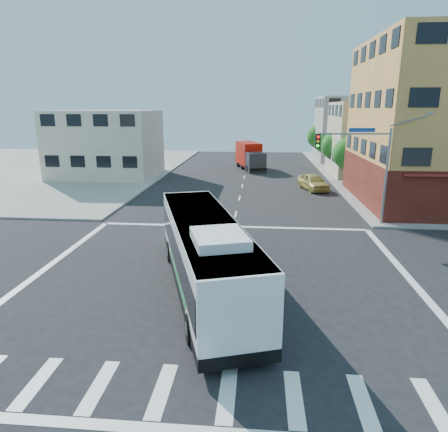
{
  "coord_description": "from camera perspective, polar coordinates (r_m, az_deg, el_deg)",
  "views": [
    {
      "loc": [
        1.8,
        -18.15,
        8.35
      ],
      "look_at": [
        -0.22,
        4.73,
        2.09
      ],
      "focal_mm": 32.0,
      "sensor_mm": 36.0,
      "label": 1
    }
  ],
  "objects": [
    {
      "name": "building_east_near",
      "position": [
        54.43,
        21.59,
        10.15
      ],
      "size": [
        12.06,
        10.06,
        9.0
      ],
      "color": "tan",
      "rests_on": "ground"
    },
    {
      "name": "ground",
      "position": [
        20.06,
        -0.56,
        -9.36
      ],
      "size": [
        120.0,
        120.0,
        0.0
      ],
      "primitive_type": "plane",
      "color": "black",
      "rests_on": "ground"
    },
    {
      "name": "building_east_far",
      "position": [
        67.93,
        18.35,
        11.68
      ],
      "size": [
        12.06,
        10.06,
        10.0
      ],
      "color": "#989793",
      "rests_on": "ground"
    },
    {
      "name": "box_truck",
      "position": [
        56.06,
        3.75,
        8.47
      ],
      "size": [
        4.52,
        8.41,
        3.64
      ],
      "rotation": [
        0.0,
        0.0,
        0.29
      ],
      "color": "#28282D",
      "rests_on": "ground"
    },
    {
      "name": "street_tree_d",
      "position": [
        70.94,
        13.49,
        11.23
      ],
      "size": [
        4.0,
        4.0,
        6.03
      ],
      "color": "#3A2915",
      "rests_on": "ground"
    },
    {
      "name": "street_tree_c",
      "position": [
        63.08,
        14.49,
        10.33
      ],
      "size": [
        3.4,
        3.4,
        5.29
      ],
      "color": "#3A2915",
      "rests_on": "ground"
    },
    {
      "name": "signal_mast_ne",
      "position": [
        29.86,
        19.32,
        7.92
      ],
      "size": [
        7.91,
        1.13,
        8.07
      ],
      "color": "gray",
      "rests_on": "ground"
    },
    {
      "name": "transit_bus",
      "position": [
        18.45,
        -2.7,
        -5.34
      ],
      "size": [
        6.53,
        13.15,
        3.82
      ],
      "rotation": [
        0.0,
        0.0,
        0.31
      ],
      "color": "black",
      "rests_on": "ground"
    },
    {
      "name": "street_tree_a",
      "position": [
        47.41,
        17.54,
        8.79
      ],
      "size": [
        3.6,
        3.6,
        5.53
      ],
      "color": "#3A2915",
      "rests_on": "ground"
    },
    {
      "name": "street_tree_b",
      "position": [
        55.2,
        15.82,
        9.91
      ],
      "size": [
        3.8,
        3.8,
        5.79
      ],
      "color": "#3A2915",
      "rests_on": "ground"
    },
    {
      "name": "building_west",
      "position": [
        51.86,
        -16.49,
        9.83
      ],
      "size": [
        12.06,
        10.06,
        8.0
      ],
      "color": "beige",
      "rests_on": "ground"
    },
    {
      "name": "parked_car",
      "position": [
        42.84,
        12.62,
        4.78
      ],
      "size": [
        3.22,
        5.26,
        1.67
      ],
      "primitive_type": "imported",
      "rotation": [
        0.0,
        0.0,
        0.27
      ],
      "color": "#B4A74B",
      "rests_on": "ground"
    }
  ]
}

